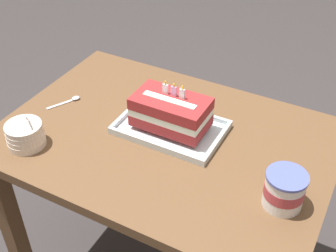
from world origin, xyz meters
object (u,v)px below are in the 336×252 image
at_px(bowl_stack, 25,135).
at_px(serving_spoon_near_tray, 71,100).
at_px(birthday_cake, 171,112).
at_px(ice_cream_tub, 284,190).
at_px(foil_tray, 171,128).

distance_m(bowl_stack, serving_spoon_near_tray, 0.26).
bearing_deg(bowl_stack, birthday_cake, 37.24).
bearing_deg(bowl_stack, ice_cream_tub, 9.77).
xyz_separation_m(bowl_stack, ice_cream_tub, (0.79, 0.14, 0.02)).
distance_m(birthday_cake, bowl_stack, 0.47).
bearing_deg(foil_tray, serving_spoon_near_tray, -177.12).
relative_size(birthday_cake, bowl_stack, 1.89).
bearing_deg(birthday_cake, foil_tray, -90.00).
height_order(bowl_stack, ice_cream_tub, bowl_stack).
relative_size(foil_tray, bowl_stack, 2.71).
distance_m(ice_cream_tub, serving_spoon_near_tray, 0.83).
bearing_deg(serving_spoon_near_tray, bowl_stack, -84.11).
height_order(foil_tray, ice_cream_tub, ice_cream_tub).
xyz_separation_m(foil_tray, bowl_stack, (-0.37, -0.28, 0.03)).
bearing_deg(birthday_cake, bowl_stack, -142.76).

